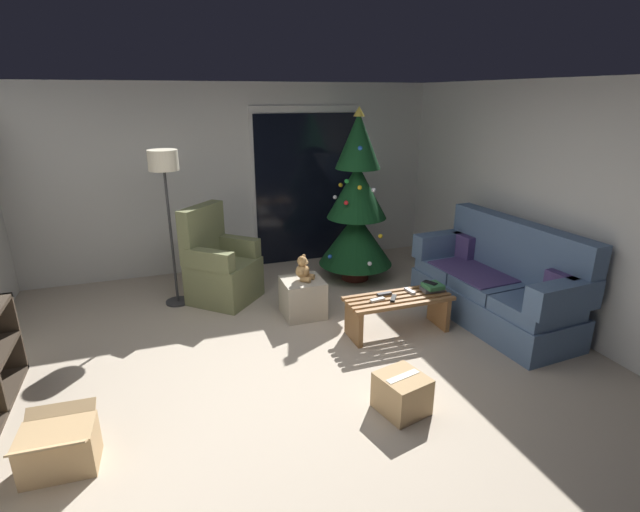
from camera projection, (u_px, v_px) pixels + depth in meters
name	position (u px, v px, depth m)	size (l,w,h in m)	color
ground_plane	(303.00, 377.00, 4.14)	(7.00, 7.00, 0.00)	#B2A38E
wall_back	(236.00, 179.00, 6.46)	(5.72, 0.12, 2.50)	silver
wall_right	(581.00, 212.00, 4.62)	(0.12, 6.00, 2.50)	silver
patio_door_frame	(307.00, 186.00, 6.76)	(1.60, 0.02, 2.20)	silver
patio_door_glass	(307.00, 190.00, 6.76)	(1.50, 0.02, 2.10)	black
couch	(497.00, 285.00, 5.09)	(0.91, 1.99, 1.08)	slate
coffee_table	(398.00, 309.00, 4.84)	(1.10, 0.40, 0.40)	olive
remote_white	(378.00, 300.00, 4.70)	(0.04, 0.16, 0.02)	silver
remote_graphite	(384.00, 294.00, 4.84)	(0.04, 0.16, 0.02)	#333338
remote_silver	(410.00, 291.00, 4.91)	(0.04, 0.16, 0.02)	#ADADB2
remote_black	(393.00, 298.00, 4.73)	(0.04, 0.16, 0.02)	black
book_stack	(433.00, 287.00, 4.93)	(0.24, 0.19, 0.08)	#4C4C51
cell_phone	(430.00, 283.00, 4.93)	(0.07, 0.14, 0.01)	black
christmas_tree	(357.00, 208.00, 6.04)	(0.96, 0.98, 2.21)	#4C1E19
armchair	(220.00, 268.00, 5.59)	(0.97, 0.97, 1.13)	olive
floor_lamp	(165.00, 176.00, 5.13)	(0.32, 0.32, 1.78)	#2D2D30
ottoman	(303.00, 297.00, 5.24)	(0.44, 0.44, 0.42)	#B2A893
teddy_bear_honey	(303.00, 270.00, 5.13)	(0.22, 0.21, 0.29)	tan
cardboard_box_taped_mid_floor	(402.00, 393.00, 3.66)	(0.41, 0.42, 0.31)	tan
cardboard_box_open_near_shelf	(59.00, 449.00, 3.08)	(0.47, 0.50, 0.35)	tan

